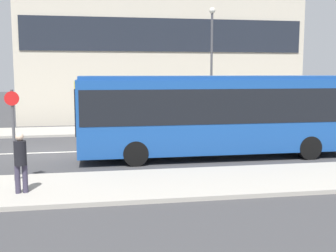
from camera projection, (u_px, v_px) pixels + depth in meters
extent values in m
plane|color=#3A3A3D|center=(51.00, 153.00, 18.57)|extent=(120.00, 120.00, 0.00)
cube|color=#A39E93|center=(30.00, 190.00, 12.46)|extent=(44.00, 3.50, 0.13)
cube|color=#A39E93|center=(61.00, 131.00, 24.67)|extent=(44.00, 3.50, 0.13)
cube|color=silver|center=(51.00, 152.00, 18.57)|extent=(41.80, 0.16, 0.01)
cube|color=#1E232D|center=(167.00, 35.00, 28.23)|extent=(19.07, 0.08, 2.20)
cube|color=#194793|center=(218.00, 115.00, 17.37)|extent=(11.42, 2.42, 2.93)
cube|color=black|center=(218.00, 104.00, 17.32)|extent=(11.19, 2.45, 1.35)
cube|color=#194793|center=(219.00, 78.00, 17.18)|extent=(11.25, 2.22, 0.14)
cube|color=black|center=(76.00, 111.00, 16.36)|extent=(0.05, 2.13, 1.76)
cube|color=yellow|center=(76.00, 85.00, 16.23)|extent=(0.04, 1.69, 0.32)
cylinder|color=black|center=(136.00, 154.00, 15.86)|extent=(0.96, 0.28, 0.96)
cylinder|color=black|center=(131.00, 144.00, 18.00)|extent=(0.96, 0.28, 0.96)
cylinder|color=black|center=(310.00, 148.00, 17.07)|extent=(0.96, 0.28, 0.96)
cylinder|color=black|center=(285.00, 139.00, 19.22)|extent=(0.96, 0.28, 0.96)
cube|color=silver|center=(323.00, 125.00, 24.37)|extent=(4.27, 1.79, 0.68)
cube|color=#21262B|center=(322.00, 115.00, 24.27)|extent=(2.35, 1.58, 0.52)
cylinder|color=black|center=(336.00, 126.00, 25.41)|extent=(0.60, 0.18, 0.60)
cylinder|color=black|center=(309.00, 130.00, 23.38)|extent=(0.60, 0.18, 0.60)
cylinder|color=black|center=(295.00, 127.00, 24.96)|extent=(0.60, 0.18, 0.60)
cylinder|color=#383347|center=(18.00, 179.00, 11.85)|extent=(0.15, 0.15, 0.80)
cylinder|color=#383347|center=(25.00, 179.00, 11.92)|extent=(0.15, 0.15, 0.80)
cylinder|color=black|center=(20.00, 153.00, 11.79)|extent=(0.34, 0.34, 0.70)
sphere|color=beige|center=(19.00, 137.00, 11.73)|extent=(0.23, 0.23, 0.23)
cylinder|color=#4C4C51|center=(14.00, 136.00, 13.10)|extent=(0.09, 0.09, 2.87)
cylinder|color=red|center=(12.00, 98.00, 12.89)|extent=(0.44, 0.03, 0.44)
cylinder|color=#4C4C51|center=(211.00, 71.00, 25.03)|extent=(0.14, 0.14, 6.86)
sphere|color=silver|center=(212.00, 11.00, 24.58)|extent=(0.36, 0.36, 0.36)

